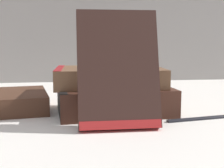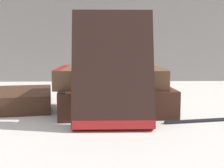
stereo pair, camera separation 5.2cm
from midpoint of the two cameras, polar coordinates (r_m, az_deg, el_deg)
The scene contains 7 objects.
ground_plane at distance 0.54m, azimuth -6.01°, elevation -5.25°, with size 3.00×3.00×0.00m, color white.
book_flat_bottom at distance 0.54m, azimuth -2.86°, elevation -3.00°, with size 0.20×0.14×0.05m.
book_flat_top at distance 0.54m, azimuth -3.74°, elevation 1.27°, with size 0.19×0.13×0.03m.
book_leaning_front at distance 0.44m, azimuth -2.23°, elevation 2.05°, with size 0.12×0.06×0.17m.
pocket_watch at distance 0.53m, azimuth 0.64°, elevation 3.20°, with size 0.05×0.05×0.01m.
reading_glasses at distance 0.66m, azimuth -6.77°, elevation -2.78°, with size 0.13×0.09×0.00m.
fountain_pen at distance 0.51m, azimuth 14.16°, elevation -5.79°, with size 0.14×0.03×0.01m.
Camera 1 is at (-0.04, -0.53, 0.12)m, focal length 50.00 mm.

